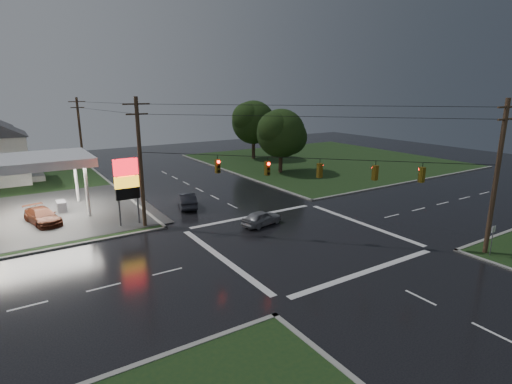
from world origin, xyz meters
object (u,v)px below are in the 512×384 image
tree_ne_far (254,122)px  car_pump (42,216)px  tree_ne_near (282,134)px  car_crossing (262,218)px  utility_pole_nw (140,162)px  utility_pole_n (80,134)px  car_north (187,200)px  pylon_sign (127,181)px  utility_pole_se (496,176)px

tree_ne_far → car_pump: bearing=-150.9°
tree_ne_near → car_crossing: (-14.89, -17.56, -4.90)m
utility_pole_nw → car_crossing: utility_pole_nw is taller
utility_pole_n → car_north: 25.94m
pylon_sign → utility_pole_se: (20.00, -20.00, 1.71)m
utility_pole_se → utility_pole_nw: bearing=135.0°
tree_ne_near → car_pump: (-31.01, -6.90, -4.86)m
car_north → car_pump: bearing=7.0°
car_north → pylon_sign: bearing=37.9°
pylon_sign → utility_pole_nw: bearing=-45.0°
car_crossing → car_pump: 19.34m
utility_pole_se → car_crossing: (-10.24, 13.93, -5.06)m
utility_pole_n → car_crossing: 35.03m
tree_ne_near → utility_pole_se: bearing=-98.4°
car_north → car_pump: size_ratio=0.94×
utility_pole_se → car_north: utility_pole_se is taller
tree_ne_near → pylon_sign: bearing=-155.0°
tree_ne_far → car_pump: (-34.02, -18.90, -5.47)m
utility_pole_n → car_north: (5.41, -24.93, -4.72)m
utility_pole_nw → tree_ne_far: size_ratio=1.12×
tree_ne_near → car_north: tree_ne_near is taller
car_crossing → car_pump: (-16.13, 10.67, 0.05)m
pylon_sign → utility_pole_n: (1.00, 27.50, 1.46)m
pylon_sign → car_crossing: 11.97m
pylon_sign → tree_ne_near: (24.64, 11.49, 1.55)m
tree_ne_far → car_pump: tree_ne_far is taller
car_pump → car_north: bearing=-23.4°
utility_pole_n → car_pump: utility_pole_n is taller
utility_pole_se → tree_ne_far: 44.16m
car_pump → utility_pole_se: bearing=-57.4°
utility_pole_n → tree_ne_near: 28.55m
tree_ne_far → car_crossing: size_ratio=2.54×
car_crossing → car_pump: car_pump is taller
utility_pole_se → tree_ne_near: (4.64, 31.49, -0.16)m
pylon_sign → car_pump: bearing=144.2°
utility_pole_se → utility_pole_n: bearing=111.8°
tree_ne_far → utility_pole_se: bearing=-100.0°
utility_pole_se → tree_ne_far: bearing=80.0°
pylon_sign → tree_ne_far: 36.35m
tree_ne_far → utility_pole_n: bearing=171.5°
tree_ne_far → tree_ne_near: bearing=-104.1°
utility_pole_n → tree_ne_far: (26.65, -4.01, 0.71)m
utility_pole_se → car_crossing: bearing=126.3°
utility_pole_se → tree_ne_near: utility_pole_se is taller
utility_pole_nw → tree_ne_near: (23.64, 12.49, -0.16)m
car_pump → car_crossing: bearing=-47.9°
utility_pole_se → car_north: 26.81m
car_north → car_pump: 12.94m
tree_ne_far → car_crossing: 35.00m
utility_pole_se → car_north: size_ratio=2.41×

